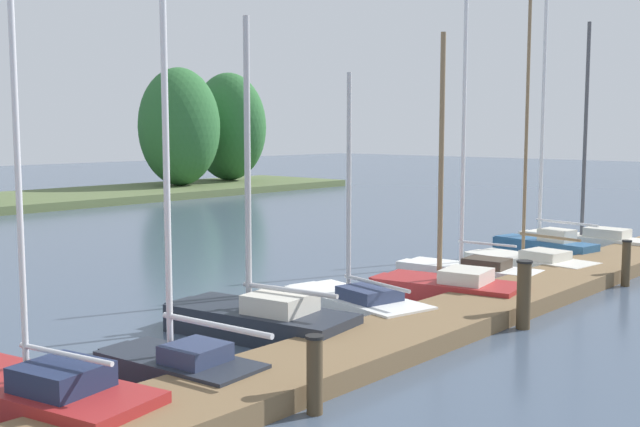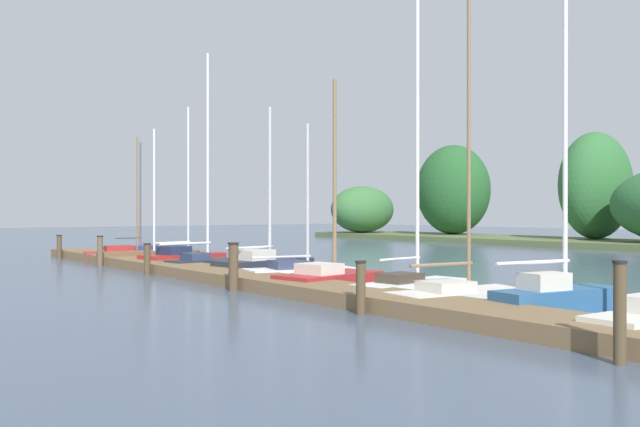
# 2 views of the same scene
# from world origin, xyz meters

# --- Properties ---
(dock_pier) EXTENTS (31.36, 1.80, 0.35)m
(dock_pier) POSITION_xyz_m (0.00, 11.39, 0.17)
(dock_pier) COLOR brown
(dock_pier) RESTS_ON ground
(sailboat_3) EXTENTS (1.93, 3.80, 6.38)m
(sailboat_3) POSITION_xyz_m (-5.84, 12.96, 0.34)
(sailboat_3) COLOR maroon
(sailboat_3) RESTS_ON ground
(sailboat_4) EXTENTS (1.38, 3.37, 8.09)m
(sailboat_4) POSITION_xyz_m (-3.69, 12.72, 0.44)
(sailboat_4) COLOR #232833
(sailboat_4) RESTS_ON ground
(sailboat_5) EXTENTS (1.95, 3.98, 5.86)m
(sailboat_5) POSITION_xyz_m (-1.04, 13.74, 0.38)
(sailboat_5) COLOR #232833
(sailboat_5) RESTS_ON ground
(sailboat_6) EXTENTS (2.00, 3.84, 4.99)m
(sailboat_6) POSITION_xyz_m (1.51, 13.50, 0.28)
(sailboat_6) COLOR white
(sailboat_6) RESTS_ON ground
(sailboat_7) EXTENTS (1.91, 3.58, 5.95)m
(sailboat_7) POSITION_xyz_m (3.91, 12.78, 0.35)
(sailboat_7) COLOR maroon
(sailboat_7) RESTS_ON ground
(sailboat_8) EXTENTS (1.44, 3.85, 7.96)m
(sailboat_8) POSITION_xyz_m (6.30, 13.65, 0.38)
(sailboat_8) COLOR white
(sailboat_8) RESTS_ON ground
(sailboat_9) EXTENTS (1.69, 3.83, 8.04)m
(sailboat_9) POSITION_xyz_m (8.52, 13.07, 0.34)
(sailboat_9) COLOR silver
(sailboat_9) RESTS_ON ground
(sailboat_10) EXTENTS (1.37, 3.44, 7.81)m
(sailboat_10) POSITION_xyz_m (10.66, 13.67, 0.48)
(sailboat_10) COLOR #285684
(sailboat_10) RESTS_ON ground
(sailboat_11) EXTENTS (1.22, 4.54, 7.16)m
(sailboat_11) POSITION_xyz_m (13.22, 13.38, 0.39)
(sailboat_11) COLOR silver
(sailboat_11) RESTS_ON ground
(mooring_piling_2) EXTENTS (0.25, 0.25, 1.09)m
(mooring_piling_2) POSITION_xyz_m (-3.25, 10.29, 0.55)
(mooring_piling_2) COLOR #4C3D28
(mooring_piling_2) RESTS_ON ground
(mooring_piling_3) EXTENTS (0.31, 0.31, 1.33)m
(mooring_piling_3) POSITION_xyz_m (2.75, 10.28, 0.67)
(mooring_piling_3) COLOR #4C3D28
(mooring_piling_3) RESTS_ON ground
(mooring_piling_4) EXTENTS (0.24, 0.24, 1.14)m
(mooring_piling_4) POSITION_xyz_m (8.13, 10.29, 0.58)
(mooring_piling_4) COLOR #4C3D28
(mooring_piling_4) RESTS_ON ground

